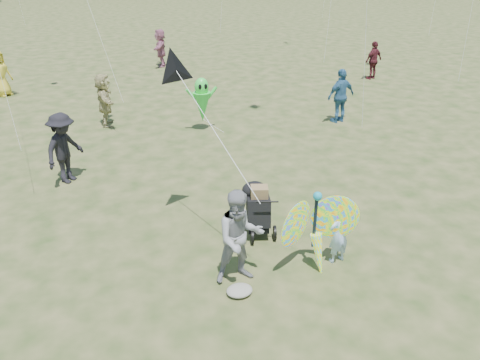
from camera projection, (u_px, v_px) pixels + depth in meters
name	position (u px, v px, depth m)	size (l,w,h in m)	color
ground	(275.00, 265.00, 8.77)	(160.00, 160.00, 0.00)	#51592B
child_girl	(339.00, 235.00, 8.63)	(0.43, 0.28, 1.17)	#A9C8F0
adult_man	(240.00, 237.00, 8.01)	(0.86, 0.67, 1.77)	gray
grey_bag	(239.00, 291.00, 8.00)	(0.46, 0.37, 0.15)	gray
crowd_b	(64.00, 148.00, 11.53)	(1.16, 0.67, 1.80)	black
crowd_c	(341.00, 96.00, 15.59)	(1.06, 0.44, 1.81)	#33668E
crowd_d	(105.00, 100.00, 15.29)	(1.62, 0.51, 1.74)	tan
crowd_g	(0.00, 73.00, 18.42)	(0.87, 0.57, 1.79)	yellow
crowd_h	(373.00, 60.00, 20.86)	(0.97, 0.41, 1.66)	#501A22
crowd_j	(161.00, 48.00, 23.08)	(1.68, 0.53, 1.81)	#A15C75
jogging_stroller	(257.00, 206.00, 9.55)	(0.68, 1.12, 1.09)	black
butterfly_kite	(317.00, 231.00, 8.34)	(1.74, 0.75, 1.77)	#ED5725
delta_kite_rig	(177.00, 71.00, 8.69)	(1.39, 2.46, 2.29)	black
alien_kite	(202.00, 102.00, 14.77)	(1.12, 0.69, 1.74)	#33DB40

